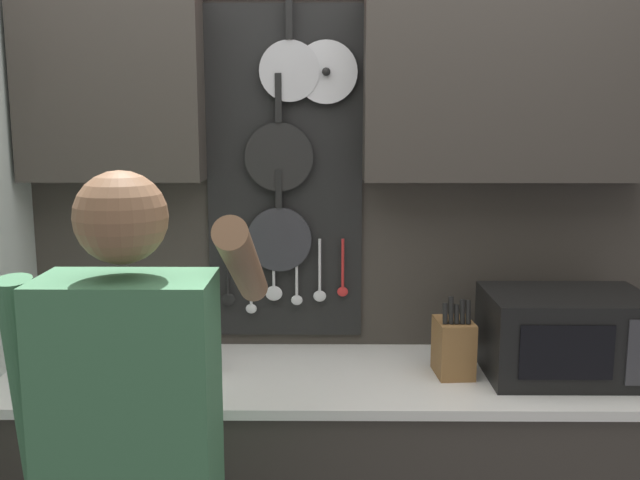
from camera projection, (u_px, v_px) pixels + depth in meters
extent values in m
cube|color=white|center=(336.00, 377.00, 2.28)|extent=(2.11, 0.60, 0.03)
cube|color=#38332D|center=(335.00, 265.00, 2.53)|extent=(2.68, 0.04, 2.45)
cube|color=#38332D|center=(110.00, 89.00, 2.33)|extent=(0.60, 0.16, 0.60)
cube|color=#38332D|center=(509.00, 89.00, 2.32)|extent=(0.95, 0.16, 0.60)
cube|color=black|center=(285.00, 175.00, 2.45)|extent=(0.53, 0.01, 1.14)
cylinder|color=#B7B7BC|center=(290.00, 71.00, 2.36)|extent=(0.20, 0.02, 0.20)
cube|color=black|center=(289.00, 17.00, 2.33)|extent=(0.02, 0.02, 0.14)
cylinder|color=black|center=(279.00, 157.00, 2.41)|extent=(0.23, 0.02, 0.23)
cube|color=black|center=(278.00, 98.00, 2.37)|extent=(0.02, 0.02, 0.16)
cylinder|color=#2D2D33|center=(279.00, 239.00, 2.46)|extent=(0.22, 0.02, 0.22)
cube|color=black|center=(279.00, 189.00, 2.42)|extent=(0.02, 0.02, 0.13)
cylinder|color=silver|center=(326.00, 72.00, 2.36)|extent=(0.21, 0.01, 0.21)
sphere|color=black|center=(326.00, 72.00, 2.34)|extent=(0.03, 0.03, 0.03)
cylinder|color=black|center=(228.00, 267.00, 2.48)|extent=(0.01, 0.01, 0.20)
ellipsoid|color=black|center=(228.00, 299.00, 2.50)|extent=(0.05, 0.01, 0.04)
cylinder|color=silver|center=(251.00, 272.00, 2.48)|extent=(0.01, 0.01, 0.24)
ellipsoid|color=silver|center=(251.00, 309.00, 2.50)|extent=(0.04, 0.01, 0.03)
cylinder|color=silver|center=(274.00, 264.00, 2.47)|extent=(0.01, 0.01, 0.18)
ellipsoid|color=silver|center=(274.00, 293.00, 2.49)|extent=(0.06, 0.01, 0.05)
cylinder|color=silver|center=(297.00, 268.00, 2.47)|extent=(0.01, 0.01, 0.21)
ellipsoid|color=silver|center=(297.00, 300.00, 2.49)|extent=(0.04, 0.01, 0.04)
cylinder|color=silver|center=(320.00, 266.00, 2.47)|extent=(0.01, 0.01, 0.19)
ellipsoid|color=silver|center=(320.00, 296.00, 2.49)|extent=(0.04, 0.01, 0.04)
cylinder|color=red|center=(343.00, 264.00, 2.47)|extent=(0.01, 0.01, 0.18)
ellipsoid|color=red|center=(343.00, 292.00, 2.49)|extent=(0.04, 0.01, 0.03)
cube|color=black|center=(565.00, 334.00, 2.23)|extent=(0.50, 0.35, 0.26)
cube|color=black|center=(567.00, 353.00, 2.06)|extent=(0.27, 0.01, 0.16)
cube|color=brown|center=(453.00, 348.00, 2.24)|extent=(0.12, 0.16, 0.18)
cylinder|color=black|center=(445.00, 313.00, 2.19)|extent=(0.02, 0.03, 0.07)
cylinder|color=black|center=(451.00, 310.00, 2.19)|extent=(0.02, 0.03, 0.09)
cylinder|color=black|center=(457.00, 314.00, 2.19)|extent=(0.02, 0.03, 0.06)
cylinder|color=black|center=(462.00, 312.00, 2.19)|extent=(0.02, 0.03, 0.08)
cylinder|color=black|center=(468.00, 312.00, 2.19)|extent=(0.02, 0.03, 0.08)
cylinder|color=white|center=(200.00, 355.00, 2.25)|extent=(0.11, 0.11, 0.13)
cylinder|color=silver|center=(199.00, 330.00, 2.25)|extent=(0.03, 0.05, 0.18)
cylinder|color=tan|center=(199.00, 328.00, 2.24)|extent=(0.04, 0.05, 0.20)
cylinder|color=silver|center=(197.00, 318.00, 2.25)|extent=(0.04, 0.06, 0.25)
cylinder|color=tan|center=(205.00, 328.00, 2.26)|extent=(0.03, 0.04, 0.19)
cylinder|color=tan|center=(199.00, 330.00, 2.24)|extent=(0.02, 0.02, 0.19)
cube|color=#3D704C|center=(130.00, 410.00, 1.58)|extent=(0.38, 0.22, 0.60)
sphere|color=brown|center=(121.00, 217.00, 1.51)|extent=(0.20, 0.20, 0.20)
cylinder|color=#3D704C|center=(30.00, 390.00, 1.60)|extent=(0.08, 0.16, 0.54)
cylinder|color=brown|center=(243.00, 264.00, 1.77)|extent=(0.08, 0.51, 0.31)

